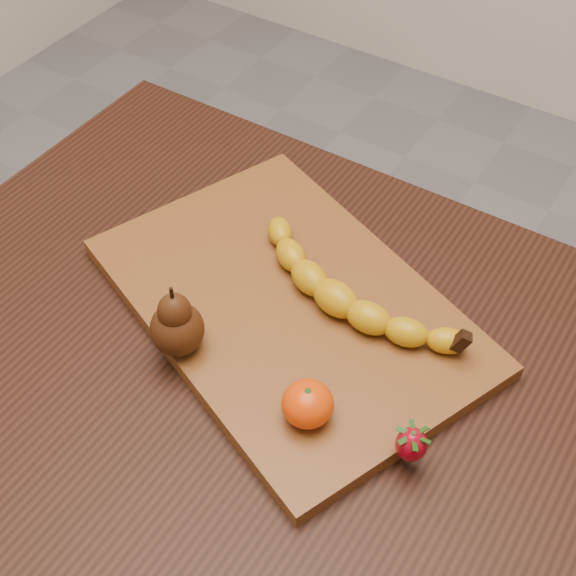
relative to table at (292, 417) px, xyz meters
The scene contains 6 objects.
table is the anchor object (origin of this frame).
cutting_board 0.13m from the table, 125.97° to the left, with size 0.45×0.30×0.02m, color brown.
banana 0.16m from the table, 85.96° to the left, with size 0.25×0.06×0.04m, color #C99509, non-canonical shape.
pear 0.20m from the table, 153.58° to the right, with size 0.06×0.06×0.09m, color #3F1E0A, non-canonical shape.
mandarin 0.16m from the table, 46.69° to the right, with size 0.05×0.05×0.05m, color #F03F02.
strawberry 0.22m from the table, 14.28° to the right, with size 0.03×0.03×0.04m, color #970414, non-canonical shape.
Camera 1 is at (0.28, -0.45, 1.47)m, focal length 50.00 mm.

